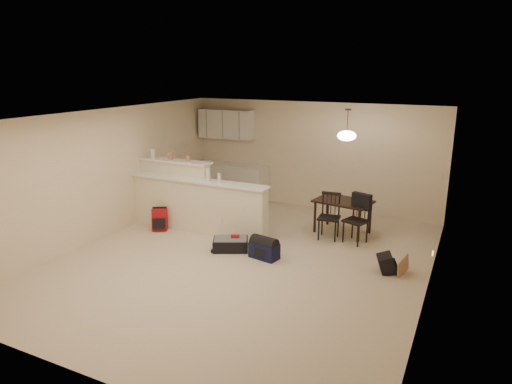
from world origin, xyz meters
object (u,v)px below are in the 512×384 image
Objects in this scene: dining_table at (343,204)px; pendant_lamp at (347,135)px; suitcase at (231,244)px; navy_duffel at (264,251)px; black_daypack at (386,264)px; red_backpack at (160,219)px; dining_chair_far at (356,220)px; dining_chair_near at (329,217)px.

dining_table is 1.92× the size of pendant_lamp.
navy_duffel is at bearing -31.82° from suitcase.
pendant_lamp reaches higher than black_daypack.
pendant_lamp is 1.37× the size of red_backpack.
pendant_lamp is at bearing 75.97° from navy_duffel.
dining_chair_far is (0.37, -0.42, -0.13)m from dining_table.
dining_chair_near is 3.45m from red_backpack.
black_daypack is at bearing -44.47° from dining_chair_near.
dining_table is 1.95m from black_daypack.
navy_duffel is 1.53× the size of black_daypack.
red_backpack reaches higher than navy_duffel.
dining_table is at bearing 75.97° from navy_duffel.
pendant_lamp is at bearing 149.93° from dining_chair_far.
suitcase is 1.39× the size of red_backpack.
dining_chair_far is at bearing -48.76° from pendant_lamp.
dining_chair_near is 1.79× the size of navy_duffel.
dining_chair_far reaches higher than red_backpack.
pendant_lamp is 0.67× the size of dining_chair_far.
dining_table is 2.62× the size of red_backpack.
red_backpack is 2.58m from navy_duffel.
navy_duffel is at bearing 81.66° from black_daypack.
black_daypack is (0.79, -1.07, -0.32)m from dining_chair_far.
dining_chair_near is 1.44× the size of suitcase.
pendant_lamp reaches higher than dining_table.
pendant_lamp reaches higher than red_backpack.
dining_chair_near reaches higher than suitcase.
dining_table is 2.34× the size of navy_duffel.
navy_duffel is 2.07m from black_daypack.
dining_chair_near is 2.00m from suitcase.
dining_chair_far reaches higher than suitcase.
dining_chair_near is 2.73× the size of black_daypack.
suitcase is (-1.97, -1.37, -0.36)m from dining_chair_far.
navy_duffel is at bearing -37.50° from red_backpack.
dining_chair_near is (-0.15, -0.44, -0.14)m from dining_table.
suitcase is at bearing -122.44° from dining_table.
dining_table is 1.31× the size of dining_chair_near.
dining_chair_near is 1.62m from navy_duffel.
dining_chair_near is at bearing -108.68° from pendant_lamp.
black_daypack reaches higher than navy_duffel.
dining_table is 1.39m from pendant_lamp.
dining_table is 0.49m from dining_chair_near.
suitcase is at bearing -174.36° from navy_duffel.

